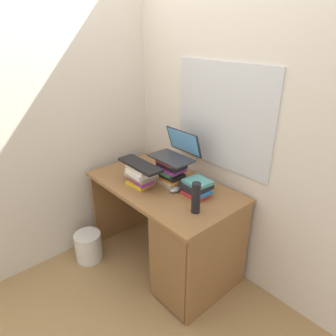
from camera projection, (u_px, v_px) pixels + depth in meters
ground_plane at (164, 260)px, 2.84m from camera, size 6.00×6.00×0.00m
wall_back at (201, 113)px, 2.53m from camera, size 6.00×0.06×2.60m
wall_left at (110, 105)px, 2.79m from camera, size 0.05×6.00×2.60m
desk at (188, 240)px, 2.43m from camera, size 1.27×0.72×0.78m
book_stack_tall at (170, 171)px, 2.52m from camera, size 0.25×0.19×0.21m
book_stack_keyboard_riser at (141, 175)px, 2.48m from camera, size 0.24×0.19×0.17m
book_stack_side at (197, 187)px, 2.35m from camera, size 0.23×0.19×0.12m
laptop at (176, 151)px, 2.49m from camera, size 0.35×0.28×0.21m
keyboard at (140, 165)px, 2.44m from camera, size 0.42×0.15×0.02m
computer_mouse at (176, 189)px, 2.41m from camera, size 0.06×0.10×0.04m
mug at (132, 160)px, 2.87m from camera, size 0.11×0.07×0.09m
water_bottle at (196, 198)px, 2.10m from camera, size 0.06×0.06×0.22m
wastebasket at (89, 246)px, 2.81m from camera, size 0.24×0.24×0.27m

